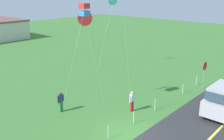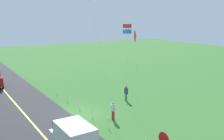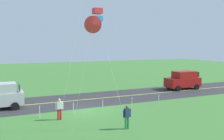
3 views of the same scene
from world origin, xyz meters
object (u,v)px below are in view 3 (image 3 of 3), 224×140
object	(u,v)px
kite_blue_mid	(97,15)
kite_green_far	(93,25)
car_parked_west_far	(183,80)
person_adult_near	(59,108)
person_adult_companion	(127,116)

from	to	relation	value
kite_blue_mid	kite_green_far	world-z (taller)	kite_blue_mid
car_parked_west_far	kite_blue_mid	xyz separation A→B (m)	(15.16, 9.62, 6.31)
person_adult_near	car_parked_west_far	bearing A→B (deg)	-5.24
car_parked_west_far	person_adult_companion	xyz separation A→B (m)	(13.55, 10.75, -0.29)
person_adult_near	person_adult_companion	distance (m)	5.32
person_adult_near	person_adult_companion	bearing A→B (deg)	-74.39
car_parked_west_far	kite_green_far	size ratio (longest dim) A/B	0.60
car_parked_west_far	kite_green_far	distance (m)	19.56
person_adult_near	person_adult_companion	size ratio (longest dim) A/B	1.00
person_adult_near	kite_green_far	distance (m)	6.97
car_parked_west_far	kite_blue_mid	size ratio (longest dim) A/B	0.56
person_adult_companion	person_adult_near	bearing A→B (deg)	11.15
car_parked_west_far	person_adult_companion	distance (m)	17.30
car_parked_west_far	person_adult_companion	world-z (taller)	car_parked_west_far
kite_green_far	kite_blue_mid	bearing A→B (deg)	-133.62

